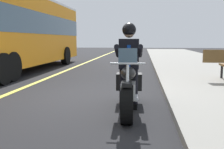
{
  "coord_description": "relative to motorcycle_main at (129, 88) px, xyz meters",
  "views": [
    {
      "loc": [
        5.97,
        1.45,
        1.4
      ],
      "look_at": [
        1.17,
        0.89,
        0.75
      ],
      "focal_mm": 41.5,
      "sensor_mm": 36.0,
      "label": 1
    }
  ],
  "objects": [
    {
      "name": "bus_far",
      "position": [
        -6.04,
        -5.28,
        1.42
      ],
      "size": [
        11.05,
        2.7,
        3.3
      ],
      "color": "orange",
      "rests_on": "ground_plane"
    },
    {
      "name": "motorcycle_main",
      "position": [
        0.0,
        0.0,
        0.0
      ],
      "size": [
        2.22,
        0.63,
        1.26
      ],
      "color": "black",
      "rests_on": "ground_plane"
    },
    {
      "name": "lane_center_stripe",
      "position": [
        -0.92,
        -3.19,
        -0.45
      ],
      "size": [
        60.0,
        0.16,
        0.01
      ],
      "primitive_type": "cube",
      "color": "#E5DB4C",
      "rests_on": "ground_plane"
    },
    {
      "name": "rider_main",
      "position": [
        -0.19,
        -0.01,
        0.58
      ],
      "size": [
        0.63,
        0.56,
        1.74
      ],
      "color": "black",
      "rests_on": "ground_plane"
    },
    {
      "name": "ground_plane",
      "position": [
        -0.92,
        -1.19,
        -0.45
      ],
      "size": [
        80.0,
        80.0,
        0.0
      ],
      "primitive_type": "plane",
      "color": "black"
    }
  ]
}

